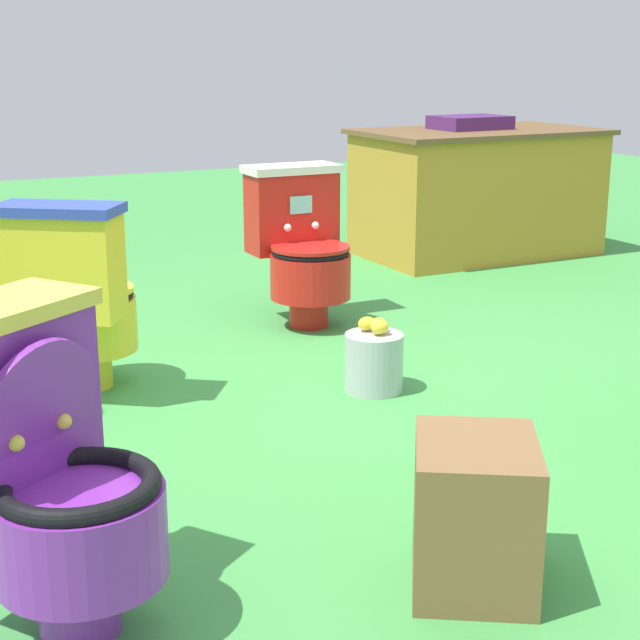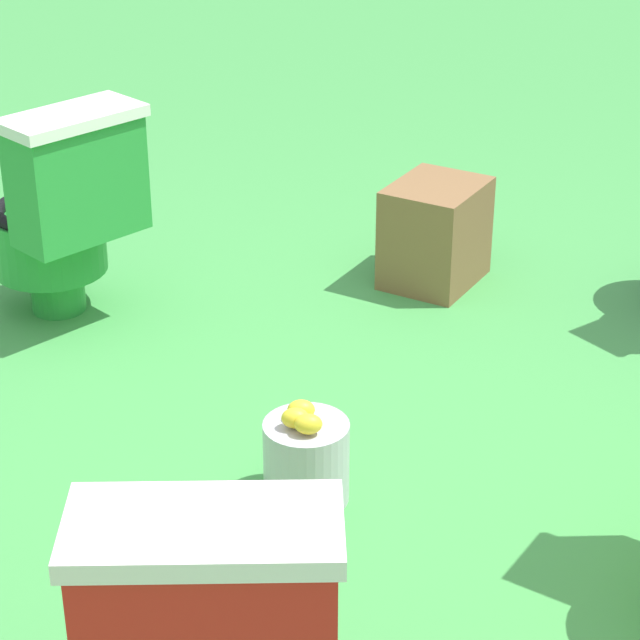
{
  "view_description": "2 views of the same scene",
  "coord_description": "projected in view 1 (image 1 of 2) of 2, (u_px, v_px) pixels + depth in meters",
  "views": [
    {
      "loc": [
        -1.61,
        -2.98,
        1.24
      ],
      "look_at": [
        -0.19,
        -0.05,
        0.34
      ],
      "focal_mm": 55.09,
      "sensor_mm": 36.0,
      "label": 1
    },
    {
      "loc": [
        0.11,
        2.72,
        1.86
      ],
      "look_at": [
        0.06,
        -0.25,
        0.35
      ],
      "focal_mm": 69.78,
      "sensor_mm": 36.0,
      "label": 2
    }
  ],
  "objects": [
    {
      "name": "lemon_bucket",
      "position": [
        374.0,
        360.0,
        3.67
      ],
      "size": [
        0.22,
        0.22,
        0.28
      ],
      "color": "#B7B7BF",
      "rests_on": "ground"
    },
    {
      "name": "small_crate",
      "position": [
        475.0,
        514.0,
        2.32
      ],
      "size": [
        0.42,
        0.44,
        0.36
      ],
      "primitive_type": "cube",
      "rotation": [
        0.0,
        0.0,
        1.02
      ],
      "color": "brown",
      "rests_on": "ground"
    },
    {
      "name": "toilet_purple",
      "position": [
        44.0,
        467.0,
        2.11
      ],
      "size": [
        0.61,
        0.63,
        0.73
      ],
      "rotation": [
        0.0,
        0.0,
        3.76
      ],
      "color": "purple",
      "rests_on": "ground"
    },
    {
      "name": "toilet_red",
      "position": [
        302.0,
        245.0,
        4.52
      ],
      "size": [
        0.43,
        0.49,
        0.73
      ],
      "rotation": [
        0.0,
        0.0,
        3.15
      ],
      "color": "red",
      "rests_on": "ground"
    },
    {
      "name": "vendor_table",
      "position": [
        477.0,
        191.0,
        6.07
      ],
      "size": [
        1.48,
        0.89,
        0.85
      ],
      "rotation": [
        0.0,
        0.0,
        0.02
      ],
      "color": "#B7842D",
      "rests_on": "ground"
    },
    {
      "name": "ground",
      "position": [
        359.0,
        400.0,
        3.59
      ],
      "size": [
        14.0,
        14.0,
        0.0
      ],
      "primitive_type": "plane",
      "color": "#429947"
    },
    {
      "name": "toilet_yellow",
      "position": [
        76.0,
        297.0,
        3.58
      ],
      "size": [
        0.61,
        0.63,
        0.73
      ],
      "rotation": [
        0.0,
        0.0,
        5.68
      ],
      "color": "yellow",
      "rests_on": "ground"
    }
  ]
}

